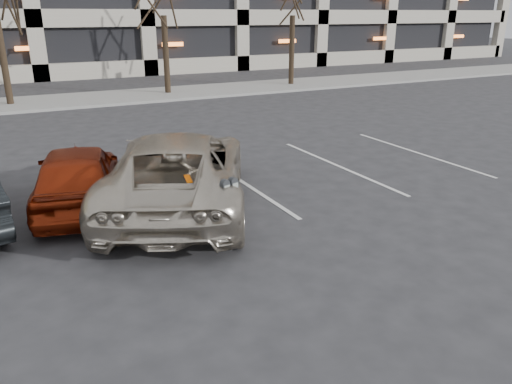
{
  "coord_description": "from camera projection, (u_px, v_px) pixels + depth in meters",
  "views": [
    {
      "loc": [
        -3.44,
        -7.82,
        3.77
      ],
      "look_at": [
        0.07,
        -1.0,
        1.02
      ],
      "focal_mm": 35.0,
      "sensor_mm": 36.0,
      "label": 1
    }
  ],
  "objects": [
    {
      "name": "suv_silver",
      "position": [
        178.0,
        170.0,
        10.08
      ],
      "size": [
        4.69,
        6.19,
        1.57
      ],
      "rotation": [
        0.0,
        0.0,
        2.71
      ],
      "color": "beige",
      "rests_on": "ground"
    },
    {
      "name": "sidewalk",
      "position": [
        83.0,
        100.0,
        22.67
      ],
      "size": [
        80.0,
        4.0,
        0.12
      ],
      "primitive_type": "cube",
      "color": "gray",
      "rests_on": "ground"
    },
    {
      "name": "ground",
      "position": [
        228.0,
        228.0,
        9.3
      ],
      "size": [
        140.0,
        140.0,
        0.0
      ],
      "primitive_type": "plane",
      "color": "#28282B",
      "rests_on": "ground"
    },
    {
      "name": "parking_meter",
      "position": [
        229.0,
        197.0,
        8.09
      ],
      "size": [
        0.34,
        0.2,
        1.25
      ],
      "rotation": [
        0.0,
        0.0,
        0.26
      ],
      "color": "black",
      "rests_on": "ground"
    },
    {
      "name": "stall_lines",
      "position": [
        124.0,
        201.0,
        10.62
      ],
      "size": [
        16.9,
        5.2,
        0.0
      ],
      "color": "silver",
      "rests_on": "ground"
    },
    {
      "name": "car_red",
      "position": [
        78.0,
        176.0,
        10.1
      ],
      "size": [
        2.42,
        4.17,
        1.33
      ],
      "primitive_type": "imported",
      "rotation": [
        0.0,
        0.0,
        2.91
      ],
      "color": "maroon",
      "rests_on": "ground"
    }
  ]
}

